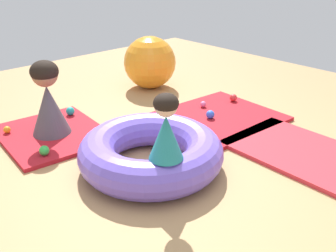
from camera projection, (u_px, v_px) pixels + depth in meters
ground_plane at (159, 173)px, 3.33m from camera, size 8.00×8.00×0.00m
gym_mat_far_right at (317, 158)px, 3.52m from camera, size 1.63×0.93×0.04m
gym_mat_center_rear at (220, 117)px, 4.39m from camera, size 1.20×1.28×0.04m
gym_mat_far_left at (53, 134)px, 3.98m from camera, size 1.20×1.06×0.04m
inflatable_cushion at (151, 152)px, 3.34m from camera, size 1.25×1.25×0.32m
child_in_teal at (166, 128)px, 2.81m from camera, size 0.36×0.36×0.51m
adult_seated at (48, 99)px, 3.82m from camera, size 0.42×0.42×0.75m
play_ball_teal at (70, 111)px, 4.37m from camera, size 0.10×0.10×0.10m
play_ball_pink at (203, 104)px, 4.60m from camera, size 0.07×0.07×0.07m
play_ball_blue at (210, 114)px, 4.29m from camera, size 0.09×0.09×0.09m
play_ball_green at (44, 151)px, 3.52m from camera, size 0.09×0.09×0.09m
play_ball_orange at (7, 130)px, 3.95m from camera, size 0.07×0.07×0.07m
play_ball_red at (233, 98)px, 4.78m from camera, size 0.09×0.09×0.09m
exercise_ball_large at (150, 62)px, 5.26m from camera, size 0.70×0.70×0.70m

